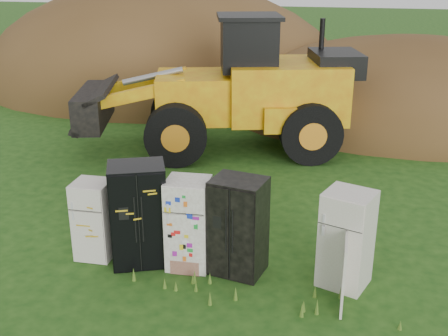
# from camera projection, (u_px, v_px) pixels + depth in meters

# --- Properties ---
(ground) EXTENTS (120.00, 120.00, 0.00)m
(ground) POSITION_uv_depth(u_px,v_px,m) (220.00, 269.00, 10.52)
(ground) COLOR #194312
(ground) RESTS_ON ground
(fridge_leftmost) EXTENTS (0.69, 0.66, 1.55)m
(fridge_leftmost) POSITION_uv_depth(u_px,v_px,m) (94.00, 220.00, 10.74)
(fridge_leftmost) COLOR silver
(fridge_leftmost) RESTS_ON ground
(fridge_black_side) EXTENTS (1.25, 1.13, 1.97)m
(fridge_black_side) POSITION_uv_depth(u_px,v_px,m) (138.00, 214.00, 10.47)
(fridge_black_side) COLOR black
(fridge_black_side) RESTS_ON ground
(fridge_sticker) EXTENTS (0.80, 0.74, 1.74)m
(fridge_sticker) POSITION_uv_depth(u_px,v_px,m) (189.00, 224.00, 10.35)
(fridge_sticker) COLOR white
(fridge_sticker) RESTS_ON ground
(fridge_dark_mid) EXTENTS (1.07, 0.94, 1.83)m
(fridge_dark_mid) POSITION_uv_depth(u_px,v_px,m) (238.00, 226.00, 10.16)
(fridge_dark_mid) COLOR black
(fridge_dark_mid) RESTS_ON ground
(fridge_open_door) EXTENTS (1.01, 0.97, 1.77)m
(fridge_open_door) POSITION_uv_depth(u_px,v_px,m) (346.00, 239.00, 9.76)
(fridge_open_door) COLOR silver
(fridge_open_door) RESTS_ON ground
(wheel_loader) EXTENTS (8.79, 5.32, 3.97)m
(wheel_loader) POSITION_uv_depth(u_px,v_px,m) (214.00, 85.00, 16.40)
(wheel_loader) COLOR #DEB90E
(wheel_loader) RESTS_ON ground
(dirt_mound_right) EXTENTS (13.95, 10.23, 5.78)m
(dirt_mound_right) POSITION_uv_depth(u_px,v_px,m) (408.00, 115.00, 20.73)
(dirt_mound_right) COLOR #4E3419
(dirt_mound_right) RESTS_ON ground
(dirt_mound_left) EXTENTS (16.74, 12.56, 9.08)m
(dirt_mound_left) POSITION_uv_depth(u_px,v_px,m) (163.00, 86.00, 25.54)
(dirt_mound_left) COLOR #4E3419
(dirt_mound_left) RESTS_ON ground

